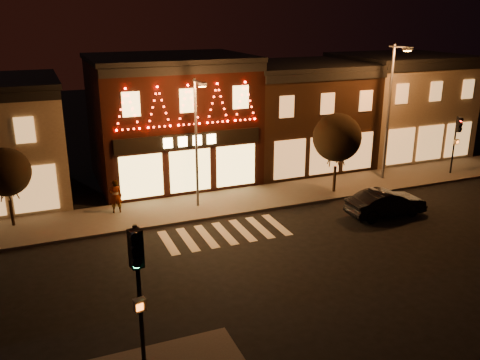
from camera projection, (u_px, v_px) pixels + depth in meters
ground at (256, 267)px, 23.03m from camera, size 120.00×120.00×0.00m
sidewalk_far at (232, 202)px, 30.76m from camera, size 44.00×4.00×0.15m
building_pulp at (171, 119)px, 34.01m from camera, size 10.20×8.34×8.30m
building_right_a at (297, 114)px, 37.56m from camera, size 9.20×8.28×7.50m
building_right_b at (397, 104)px, 40.74m from camera, size 9.20×8.28×7.80m
traffic_signal_near at (138, 275)px, 14.72m from camera, size 0.42×0.53×5.08m
traffic_signal_far at (457, 133)px, 34.96m from camera, size 0.32×0.45×4.02m
streetlamp_mid at (197, 134)px, 28.37m from camera, size 0.47×1.68×7.36m
streetlamp_right at (391, 103)px, 33.05m from camera, size 0.80×2.03×8.85m
tree_left at (6, 172)px, 26.27m from camera, size 2.52×2.52×4.22m
tree_right at (337, 137)px, 31.24m from camera, size 2.97×2.97×4.97m
dark_sedan at (386, 203)px, 28.63m from camera, size 4.57×1.67×1.50m
pedestrian at (116, 196)px, 28.64m from camera, size 0.76×0.55×1.92m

